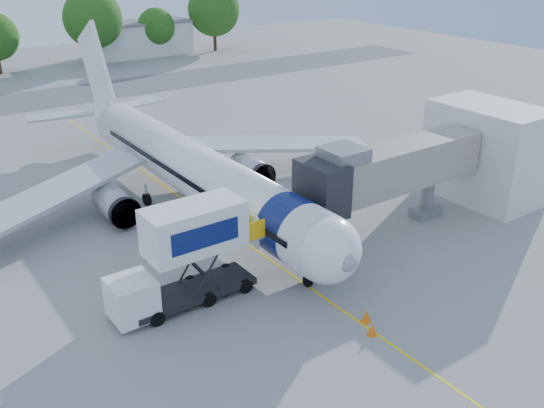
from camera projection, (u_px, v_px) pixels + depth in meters
ground at (220, 225)px, 41.05m from camera, size 160.00×160.00×0.00m
guidance_line at (220, 225)px, 41.04m from camera, size 0.15×70.00×0.01m
taxiway_strip at (40, 99)px, 72.32m from camera, size 120.00×10.00×0.01m
aircraft at (189, 167)px, 42.91m from camera, size 34.17×37.73×11.35m
jet_bridge at (384, 171)px, 38.29m from camera, size 13.90×3.20×6.60m
terminal_stub at (486, 152)px, 44.18m from camera, size 5.00×8.00×7.00m
catering_hiloader at (184, 257)px, 31.40m from camera, size 8.50×2.44×5.50m
ground_tug at (377, 359)px, 27.12m from camera, size 3.54×2.76×1.26m
safety_cone_a at (372, 330)px, 29.68m from camera, size 0.44×0.44×0.70m
safety_cone_b at (366, 316)px, 30.71m from camera, size 0.46×0.46×0.74m
outbuilding_right at (139, 38)px, 97.75m from camera, size 16.40×7.40×5.30m
tree_e at (93, 19)px, 89.11m from camera, size 8.64×8.64×11.01m
tree_f at (156, 27)px, 96.50m from camera, size 5.89×5.89×7.51m
tree_g at (214, 10)px, 99.85m from camera, size 8.56×8.56×10.92m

